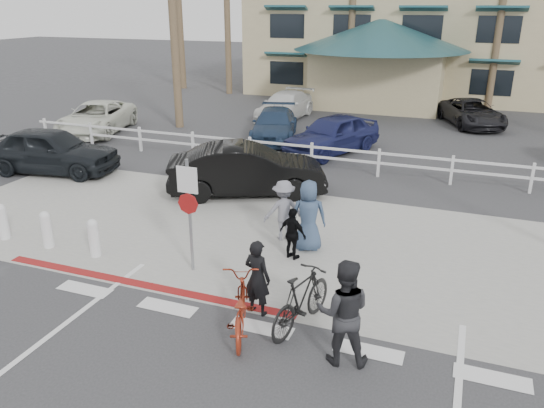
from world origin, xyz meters
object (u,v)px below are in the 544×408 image
at_px(sign_post, 190,210).
at_px(bike_red, 240,307).
at_px(car_red_compact, 51,150).
at_px(car_white_sedan, 247,170).
at_px(bike_black, 301,300).

bearing_deg(sign_post, bike_red, -42.59).
distance_m(sign_post, car_red_compact, 9.51).
bearing_deg(car_red_compact, car_white_sedan, -96.35).
bearing_deg(bike_red, bike_black, -173.10).
height_order(bike_red, car_red_compact, car_red_compact).
bearing_deg(car_red_compact, bike_black, -127.32).
height_order(bike_red, bike_black, bike_black).
bearing_deg(car_red_compact, bike_red, -131.77).
bearing_deg(sign_post, car_red_compact, 149.74).
relative_size(bike_red, car_white_sedan, 0.40).
xyz_separation_m(sign_post, bike_red, (1.97, -1.81, -0.94)).
xyz_separation_m(bike_black, car_white_sedan, (-3.81, 6.38, 0.23)).
xyz_separation_m(bike_red, bike_black, (1.00, 0.53, 0.06)).
bearing_deg(bike_black, car_white_sedan, -44.22).
bearing_deg(bike_red, car_white_sedan, -88.76).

